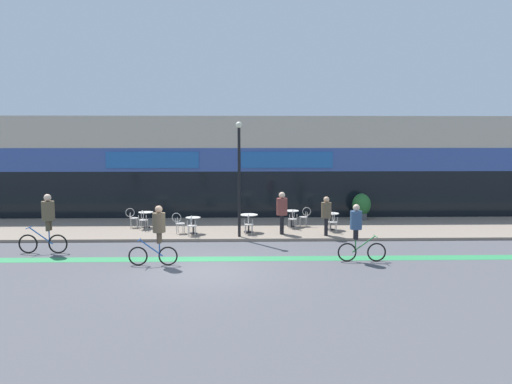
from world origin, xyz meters
The scene contains 24 objects.
ground_plane centered at (0.00, 0.00, 0.00)m, with size 120.00×120.00×0.00m, color #4C4C51.
sidewalk_slab centered at (0.00, 7.25, 0.06)m, with size 40.00×5.50×0.12m, color gray.
storefront_facade centered at (0.00, 11.96, 2.67)m, with size 40.00×4.06×5.36m.
bike_lane_stripe centered at (0.00, 1.55, 0.00)m, with size 36.00×0.70×0.01m, color #2D844C.
bistro_table_0 centered at (-3.30, 7.24, 0.63)m, with size 0.67×0.67×0.72m.
bistro_table_1 centered at (-0.97, 5.70, 0.62)m, with size 0.64×0.64×0.71m.
bistro_table_2 centered at (1.42, 5.97, 0.68)m, with size 0.80×0.80×0.78m.
bistro_table_3 centered at (3.43, 7.35, 0.65)m, with size 0.70×0.70×0.75m.
bistro_table_4 centered at (5.12, 6.46, 0.66)m, with size 0.73×0.73×0.75m.
cafe_chair_0_near centered at (-3.31, 6.62, 0.64)m, with size 0.43×0.59×0.90m.
cafe_chair_0_side centered at (-3.93, 7.23, 0.64)m, with size 0.60×0.45×0.90m.
cafe_chair_1_near centered at (-0.97, 5.08, 0.64)m, with size 0.41×0.58×0.90m.
cafe_chair_1_side centered at (-1.60, 5.71, 0.64)m, with size 0.60×0.44×0.90m.
cafe_chair_2_near centered at (1.42, 5.34, 0.64)m, with size 0.44×0.59×0.90m.
cafe_chair_3_near centered at (3.44, 6.72, 0.64)m, with size 0.44×0.59×0.90m.
cafe_chair_3_side centered at (4.06, 7.35, 0.64)m, with size 0.59×0.43×0.90m.
cafe_chair_4_near centered at (5.12, 5.84, 0.64)m, with size 0.40×0.58×0.90m.
planter_pot centered at (7.16, 9.20, 0.82)m, with size 0.93×0.93×1.33m.
lamp_post centered at (1.02, 4.96, 2.90)m, with size 0.26×0.26×4.77m.
cyclist_0 centered at (5.10, 1.07, 1.14)m, with size 1.67×0.48×1.99m.
cyclist_1 centered at (-5.99, 2.58, 1.27)m, with size 1.81×0.50×2.20m.
cyclist_2 centered at (-1.64, 0.70, 1.17)m, with size 1.64×0.48×2.01m.
pedestrian_near_end centered at (4.70, 5.13, 1.10)m, with size 0.48×0.48×1.66m.
pedestrian_far_end centered at (2.85, 5.49, 1.20)m, with size 0.47×0.47×1.82m.
Camera 1 is at (1.21, -15.60, 4.21)m, focal length 35.00 mm.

